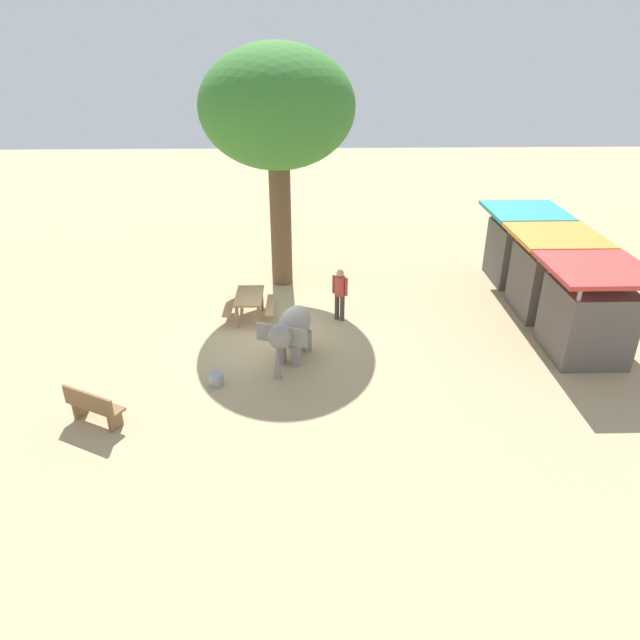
{
  "coord_description": "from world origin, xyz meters",
  "views": [
    {
      "loc": [
        14.4,
        0.93,
        7.77
      ],
      "look_at": [
        0.55,
        1.3,
        0.8
      ],
      "focal_mm": 32.09,
      "sensor_mm": 36.0,
      "label": 1
    }
  ],
  "objects_px": {
    "elephant": "(291,330)",
    "market_stall_red": "(587,316)",
    "shade_tree_main": "(277,110)",
    "wooden_bench": "(93,406)",
    "market_stall_orange": "(549,278)",
    "picnic_table_near": "(249,301)",
    "market_stall_teal": "(520,249)",
    "feed_bucket": "(216,379)",
    "person_handler": "(340,291)"
  },
  "relations": [
    {
      "from": "elephant",
      "to": "market_stall_teal",
      "type": "xyz_separation_m",
      "value": [
        -5.32,
        7.78,
        0.25
      ]
    },
    {
      "from": "picnic_table_near",
      "to": "market_stall_red",
      "type": "bearing_deg",
      "value": 75.57
    },
    {
      "from": "picnic_table_near",
      "to": "person_handler",
      "type": "bearing_deg",
      "value": 86.91
    },
    {
      "from": "wooden_bench",
      "to": "market_stall_orange",
      "type": "bearing_deg",
      "value": 51.83
    },
    {
      "from": "picnic_table_near",
      "to": "market_stall_orange",
      "type": "bearing_deg",
      "value": 91.65
    },
    {
      "from": "picnic_table_near",
      "to": "market_stall_teal",
      "type": "bearing_deg",
      "value": 107.51
    },
    {
      "from": "market_stall_teal",
      "to": "shade_tree_main",
      "type": "bearing_deg",
      "value": -90.12
    },
    {
      "from": "person_handler",
      "to": "market_stall_teal",
      "type": "bearing_deg",
      "value": 146.86
    },
    {
      "from": "elephant",
      "to": "market_stall_red",
      "type": "relative_size",
      "value": 0.8
    },
    {
      "from": "person_handler",
      "to": "shade_tree_main",
      "type": "height_order",
      "value": "shade_tree_main"
    },
    {
      "from": "picnic_table_near",
      "to": "market_stall_orange",
      "type": "relative_size",
      "value": 0.6
    },
    {
      "from": "picnic_table_near",
      "to": "market_stall_teal",
      "type": "relative_size",
      "value": 0.6
    },
    {
      "from": "shade_tree_main",
      "to": "feed_bucket",
      "type": "height_order",
      "value": "shade_tree_main"
    },
    {
      "from": "shade_tree_main",
      "to": "person_handler",
      "type": "bearing_deg",
      "value": 31.13
    },
    {
      "from": "shade_tree_main",
      "to": "market_stall_teal",
      "type": "distance_m",
      "value": 9.37
    },
    {
      "from": "shade_tree_main",
      "to": "market_stall_red",
      "type": "xyz_separation_m",
      "value": [
        5.22,
        8.19,
        -4.55
      ]
    },
    {
      "from": "wooden_bench",
      "to": "picnic_table_near",
      "type": "relative_size",
      "value": 0.95
    },
    {
      "from": "person_handler",
      "to": "market_stall_red",
      "type": "bearing_deg",
      "value": 102.61
    },
    {
      "from": "market_stall_red",
      "to": "feed_bucket",
      "type": "bearing_deg",
      "value": -82.41
    },
    {
      "from": "picnic_table_near",
      "to": "market_stall_red",
      "type": "xyz_separation_m",
      "value": [
        2.37,
        9.08,
        0.55
      ]
    },
    {
      "from": "elephant",
      "to": "market_stall_orange",
      "type": "height_order",
      "value": "market_stall_orange"
    },
    {
      "from": "shade_tree_main",
      "to": "picnic_table_near",
      "type": "height_order",
      "value": "shade_tree_main"
    },
    {
      "from": "market_stall_teal",
      "to": "market_stall_orange",
      "type": "bearing_deg",
      "value": 0.0
    },
    {
      "from": "market_stall_orange",
      "to": "market_stall_red",
      "type": "height_order",
      "value": "same"
    },
    {
      "from": "picnic_table_near",
      "to": "market_stall_orange",
      "type": "height_order",
      "value": "market_stall_orange"
    },
    {
      "from": "shade_tree_main",
      "to": "feed_bucket",
      "type": "distance_m",
      "value": 8.65
    },
    {
      "from": "picnic_table_near",
      "to": "market_stall_red",
      "type": "distance_m",
      "value": 9.4
    },
    {
      "from": "shade_tree_main",
      "to": "market_stall_red",
      "type": "height_order",
      "value": "shade_tree_main"
    },
    {
      "from": "person_handler",
      "to": "wooden_bench",
      "type": "distance_m",
      "value": 7.59
    },
    {
      "from": "market_stall_teal",
      "to": "market_stall_red",
      "type": "relative_size",
      "value": 1.0
    },
    {
      "from": "person_handler",
      "to": "wooden_bench",
      "type": "relative_size",
      "value": 1.14
    },
    {
      "from": "person_handler",
      "to": "market_stall_red",
      "type": "xyz_separation_m",
      "value": [
        2.22,
        6.38,
        0.19
      ]
    },
    {
      "from": "picnic_table_near",
      "to": "feed_bucket",
      "type": "height_order",
      "value": "picnic_table_near"
    },
    {
      "from": "elephant",
      "to": "market_stall_teal",
      "type": "bearing_deg",
      "value": 145.06
    },
    {
      "from": "person_handler",
      "to": "market_stall_red",
      "type": "relative_size",
      "value": 0.64
    },
    {
      "from": "elephant",
      "to": "feed_bucket",
      "type": "relative_size",
      "value": 5.59
    },
    {
      "from": "person_handler",
      "to": "shade_tree_main",
      "type": "relative_size",
      "value": 0.21
    },
    {
      "from": "market_stall_orange",
      "to": "wooden_bench",
      "type": "bearing_deg",
      "value": -65.98
    },
    {
      "from": "market_stall_orange",
      "to": "feed_bucket",
      "type": "xyz_separation_m",
      "value": [
        3.88,
        -9.61,
        -0.98
      ]
    },
    {
      "from": "elephant",
      "to": "market_stall_red",
      "type": "bearing_deg",
      "value": 111.58
    },
    {
      "from": "wooden_bench",
      "to": "market_stall_red",
      "type": "height_order",
      "value": "market_stall_red"
    },
    {
      "from": "market_stall_orange",
      "to": "market_stall_red",
      "type": "xyz_separation_m",
      "value": [
        2.6,
        0.0,
        0.0
      ]
    },
    {
      "from": "market_stall_orange",
      "to": "feed_bucket",
      "type": "height_order",
      "value": "market_stall_orange"
    },
    {
      "from": "shade_tree_main",
      "to": "wooden_bench",
      "type": "height_order",
      "value": "shade_tree_main"
    },
    {
      "from": "person_handler",
      "to": "feed_bucket",
      "type": "height_order",
      "value": "person_handler"
    },
    {
      "from": "market_stall_teal",
      "to": "feed_bucket",
      "type": "bearing_deg",
      "value": -56.0
    },
    {
      "from": "person_handler",
      "to": "feed_bucket",
      "type": "relative_size",
      "value": 4.5
    },
    {
      "from": "wooden_bench",
      "to": "shade_tree_main",
      "type": "bearing_deg",
      "value": 91.91
    },
    {
      "from": "shade_tree_main",
      "to": "picnic_table_near",
      "type": "xyz_separation_m",
      "value": [
        2.85,
        -0.89,
        -5.1
      ]
    },
    {
      "from": "picnic_table_near",
      "to": "shade_tree_main",
      "type": "bearing_deg",
      "value": 162.82
    }
  ]
}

